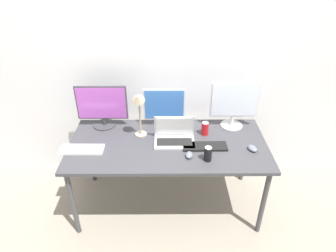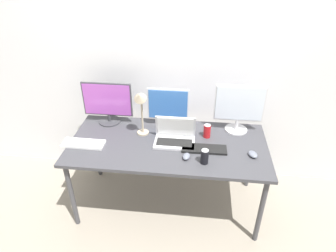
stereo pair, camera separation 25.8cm
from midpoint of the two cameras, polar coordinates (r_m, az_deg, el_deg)
name	(u,v)px [view 1 (the left image)]	position (r m, az deg, el deg)	size (l,w,h in m)	color
ground_plane	(168,202)	(3.16, -2.41, -14.40)	(16.00, 16.00, 0.00)	gray
wall_back	(168,61)	(2.95, -2.63, 12.30)	(7.00, 0.08, 2.60)	silver
work_desk	(168,148)	(2.71, -2.73, -4.33)	(1.77, 0.83, 0.74)	#424247
monitor_left	(102,106)	(2.92, -14.96, 3.66)	(0.48, 0.22, 0.42)	#38383D
monitor_center	(164,107)	(2.84, -3.32, 3.51)	(0.39, 0.19, 0.39)	silver
monitor_right	(234,103)	(2.84, 9.99, 4.20)	(0.45, 0.21, 0.46)	silver
laptop_silver	(174,136)	(2.68, -1.54, -1.96)	(0.36, 0.22, 0.23)	silver
keyboard_main	(82,149)	(2.73, -18.72, -4.35)	(0.37, 0.14, 0.02)	white
keyboard_aux	(205,146)	(2.63, 4.26, -3.99)	(0.39, 0.13, 0.02)	black
mouse_by_keyboard	(253,148)	(2.65, 13.15, -4.27)	(0.07, 0.10, 0.04)	slate
mouse_by_laptop	(189,155)	(2.51, 1.11, -5.64)	(0.06, 0.09, 0.04)	slate
soda_can_near_keyboard	(208,154)	(2.45, 4.63, -5.41)	(0.07, 0.07, 0.13)	black
soda_can_by_laptop	(205,129)	(2.77, 4.43, -0.57)	(0.07, 0.07, 0.13)	red
desk_lamp	(139,107)	(2.62, -8.39, 3.52)	(0.11, 0.18, 0.46)	tan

